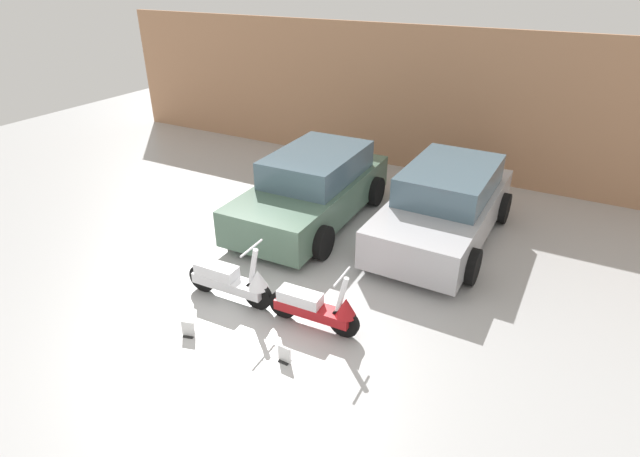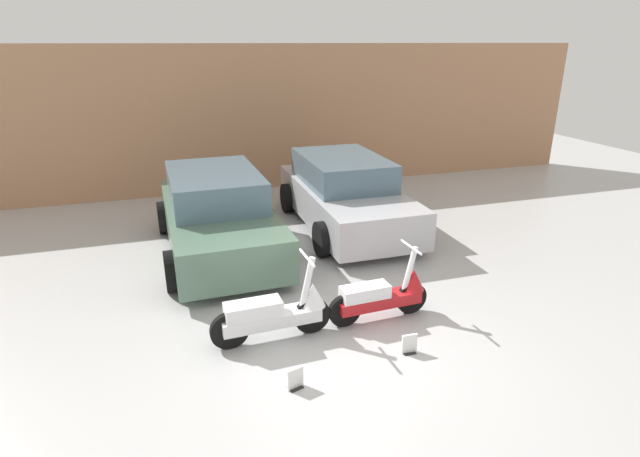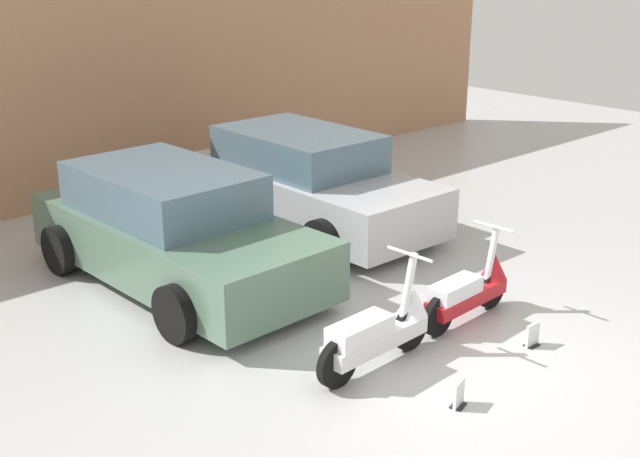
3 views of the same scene
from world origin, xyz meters
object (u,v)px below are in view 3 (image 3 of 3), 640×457
at_px(placard_near_left_scooter, 459,395).
at_px(placard_near_right_scooter, 532,336).
at_px(scooter_front_left, 381,329).
at_px(scooter_front_right, 470,289).
at_px(car_rear_left, 174,230).
at_px(car_rear_center, 307,182).

distance_m(placard_near_left_scooter, placard_near_right_scooter, 1.56).
xyz_separation_m(placard_near_left_scooter, placard_near_right_scooter, (1.54, 0.23, 0.00)).
distance_m(scooter_front_left, placard_near_left_scooter, 1.09).
xyz_separation_m(scooter_front_right, car_rear_left, (-1.89, 3.21, 0.33)).
distance_m(scooter_front_left, car_rear_center, 4.47).
xyz_separation_m(scooter_front_left, car_rear_center, (2.34, 3.80, 0.30)).
distance_m(car_rear_center, placard_near_left_scooter, 5.43).
relative_size(scooter_front_left, car_rear_center, 0.37).
xyz_separation_m(scooter_front_right, placard_near_right_scooter, (-0.03, -0.87, -0.26)).
height_order(car_rear_left, car_rear_center, car_rear_left).
bearing_deg(placard_near_left_scooter, scooter_front_left, 88.01).
bearing_deg(car_rear_center, scooter_front_left, -31.28).
bearing_deg(scooter_front_right, car_rear_center, 75.13).
relative_size(scooter_front_right, car_rear_left, 0.34).
relative_size(scooter_front_right, placard_near_right_scooter, 5.78).
xyz_separation_m(car_rear_left, placard_near_right_scooter, (1.86, -4.08, -0.59)).
bearing_deg(scooter_front_right, car_rear_left, 117.71).
height_order(scooter_front_right, placard_near_left_scooter, scooter_front_right).
xyz_separation_m(car_rear_left, car_rear_center, (2.69, 0.53, -0.00)).
distance_m(car_rear_center, placard_near_right_scooter, 4.73).
bearing_deg(placard_near_left_scooter, scooter_front_right, 35.09).
bearing_deg(placard_near_left_scooter, placard_near_right_scooter, 8.48).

